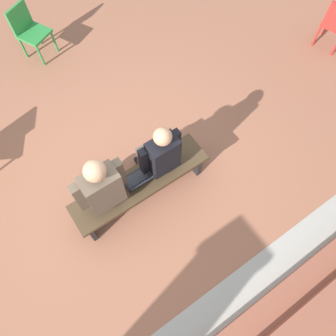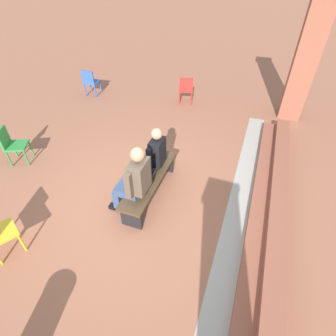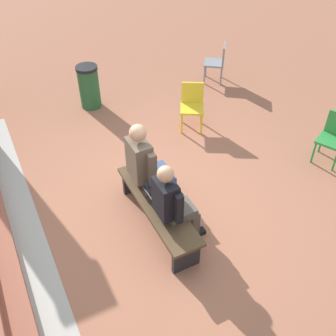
% 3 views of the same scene
% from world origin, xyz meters
% --- Properties ---
extents(ground_plane, '(60.00, 60.00, 0.00)m').
position_xyz_m(ground_plane, '(0.00, 0.00, 0.00)').
color(ground_plane, '#9E6047').
extents(concrete_strip, '(7.62, 0.40, 0.01)m').
position_xyz_m(concrete_strip, '(-0.27, 1.79, 0.00)').
color(concrete_strip, '#A8A399').
rests_on(concrete_strip, ground).
extents(bench, '(1.80, 0.44, 0.45)m').
position_xyz_m(bench, '(-0.27, 0.12, 0.35)').
color(bench, '#4C3823').
rests_on(bench, ground).
extents(person_student, '(0.53, 0.67, 1.32)m').
position_xyz_m(person_student, '(-0.59, 0.06, 0.71)').
color(person_student, '#4C473D').
rests_on(person_student, ground).
extents(person_adult, '(0.59, 0.75, 1.43)m').
position_xyz_m(person_adult, '(0.18, 0.05, 0.75)').
color(person_adult, '#384C75').
rests_on(person_adult, ground).
extents(laptop, '(0.32, 0.29, 0.21)m').
position_xyz_m(laptop, '(-0.25, 0.13, 0.50)').
color(laptop, black).
rests_on(laptop, bench).
extents(plastic_chair_near_bench_right, '(0.59, 0.59, 0.84)m').
position_xyz_m(plastic_chair_near_bench_right, '(2.97, -2.91, 0.48)').
color(plastic_chair_near_bench_right, gray).
rests_on(plastic_chair_near_bench_right, ground).
extents(plastic_chair_mid_courtyard, '(0.56, 0.56, 0.84)m').
position_xyz_m(plastic_chair_mid_courtyard, '(-0.24, -3.09, 0.48)').
color(plastic_chair_mid_courtyard, '#2D893D').
rests_on(plastic_chair_mid_courtyard, ground).
extents(plastic_chair_far_right, '(0.57, 0.57, 0.84)m').
position_xyz_m(plastic_chair_far_right, '(1.68, -1.53, 0.48)').
color(plastic_chair_far_right, gold).
rests_on(plastic_chair_far_right, ground).
extents(litter_bin, '(0.42, 0.42, 0.86)m').
position_xyz_m(litter_bin, '(3.22, -0.08, 0.43)').
color(litter_bin, '#23562D').
rests_on(litter_bin, ground).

